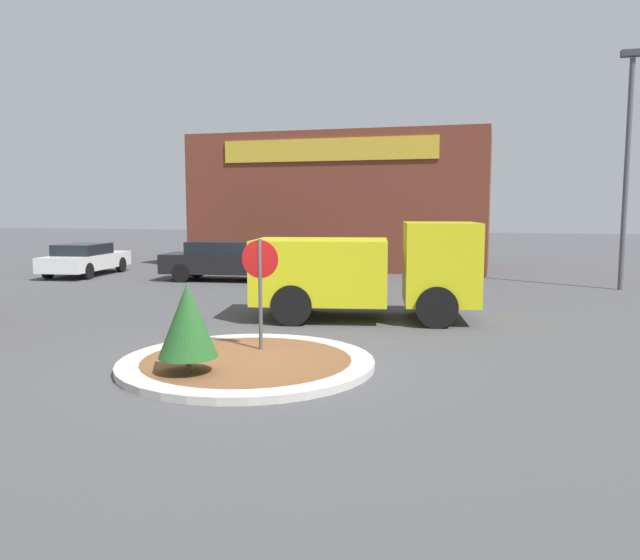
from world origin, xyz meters
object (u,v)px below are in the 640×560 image
(parked_sedan_white, at_px, (85,259))
(light_pole, at_px, (627,154))
(stop_sign, at_px, (260,276))
(utility_truck, at_px, (367,269))
(parked_sedan_black, at_px, (225,260))

(parked_sedan_white, distance_m, light_pole, 19.77)
(stop_sign, height_order, light_pole, light_pole)
(utility_truck, bearing_deg, stop_sign, -115.03)
(parked_sedan_white, relative_size, light_pole, 0.60)
(parked_sedan_white, height_order, parked_sedan_black, parked_sedan_black)
(stop_sign, distance_m, light_pole, 14.41)
(parked_sedan_black, bearing_deg, parked_sedan_white, 172.32)
(parked_sedan_white, distance_m, parked_sedan_black, 5.99)
(parked_sedan_white, xyz_separation_m, parked_sedan_black, (5.99, -0.14, 0.09))
(stop_sign, height_order, parked_sedan_black, stop_sign)
(light_pole, bearing_deg, stop_sign, -124.23)
(parked_sedan_black, bearing_deg, light_pole, -1.80)
(parked_sedan_black, relative_size, light_pole, 0.62)
(parked_sedan_white, bearing_deg, parked_sedan_black, -98.77)
(stop_sign, height_order, parked_sedan_white, stop_sign)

